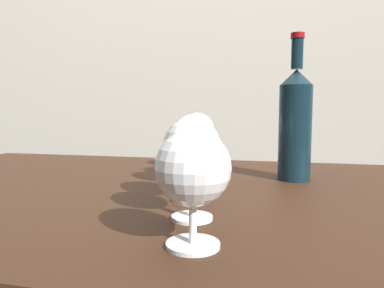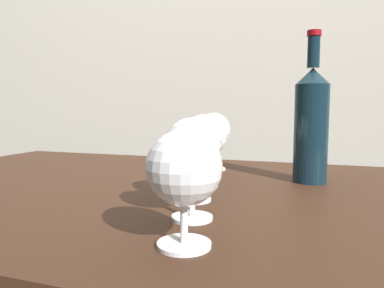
% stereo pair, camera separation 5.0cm
% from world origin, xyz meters
% --- Properties ---
extents(back_wall, '(5.00, 0.08, 2.60)m').
position_xyz_m(back_wall, '(0.00, 0.84, 1.30)').
color(back_wall, beige).
rests_on(back_wall, ground_plane).
extents(dining_table, '(1.52, 0.84, 0.71)m').
position_xyz_m(dining_table, '(0.00, 0.00, 0.63)').
color(dining_table, '#382114').
rests_on(dining_table, ground_plane).
extents(wine_glass_amber, '(0.09, 0.09, 0.14)m').
position_xyz_m(wine_glass_amber, '(0.10, -0.29, 0.80)').
color(wine_glass_amber, white).
rests_on(wine_glass_amber, dining_table).
extents(wine_glass_pinot, '(0.08, 0.08, 0.15)m').
position_xyz_m(wine_glass_pinot, '(0.08, -0.19, 0.81)').
color(wine_glass_pinot, white).
rests_on(wine_glass_pinot, dining_table).
extents(wine_glass_merlot, '(0.09, 0.09, 0.14)m').
position_xyz_m(wine_glass_merlot, '(0.05, -0.09, 0.80)').
color(wine_glass_merlot, white).
rests_on(wine_glass_merlot, dining_table).
extents(wine_glass_port, '(0.08, 0.08, 0.15)m').
position_xyz_m(wine_glass_port, '(0.03, 0.02, 0.81)').
color(wine_glass_port, white).
rests_on(wine_glass_port, dining_table).
extents(wine_glass_cabernet, '(0.08, 0.08, 0.14)m').
position_xyz_m(wine_glass_cabernet, '(0.02, 0.11, 0.80)').
color(wine_glass_cabernet, white).
rests_on(wine_glass_cabernet, dining_table).
extents(wine_glass_rose, '(0.09, 0.09, 0.15)m').
position_xyz_m(wine_glass_rose, '(0.00, 0.22, 0.81)').
color(wine_glass_rose, white).
rests_on(wine_glass_rose, dining_table).
extents(wine_bottle, '(0.07, 0.07, 0.33)m').
position_xyz_m(wine_bottle, '(0.24, 0.14, 0.84)').
color(wine_bottle, '#0F232D').
rests_on(wine_bottle, dining_table).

